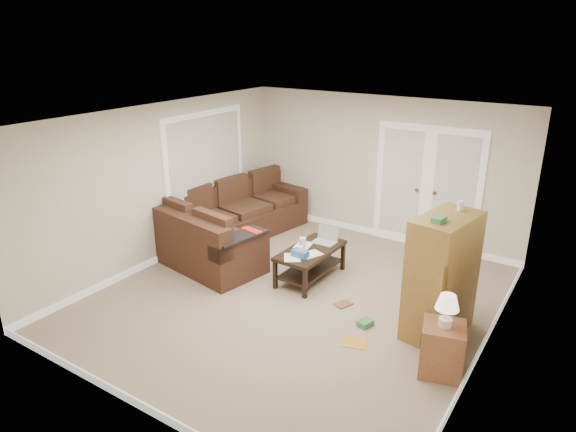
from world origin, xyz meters
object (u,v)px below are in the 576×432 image
Objects in this scene: tv_armoire at (442,276)px; side_cabinet at (442,345)px; coffee_table at (311,262)px; sectional_sofa at (226,227)px.

tv_armoire is 1.73× the size of side_cabinet.
coffee_table is 0.73× the size of tv_armoire.
coffee_table is at bearing 2.33° from sectional_sofa.
coffee_table is at bearing 178.51° from tv_armoire.
tv_armoire is (3.87, -0.64, 0.41)m from sectional_sofa.
side_cabinet is at bearing -59.37° from tv_armoire.
coffee_table is 2.61m from side_cabinet.
sectional_sofa is 4.39m from side_cabinet.
sectional_sofa is at bearing -179.77° from tv_armoire.
tv_armoire reaches higher than sectional_sofa.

